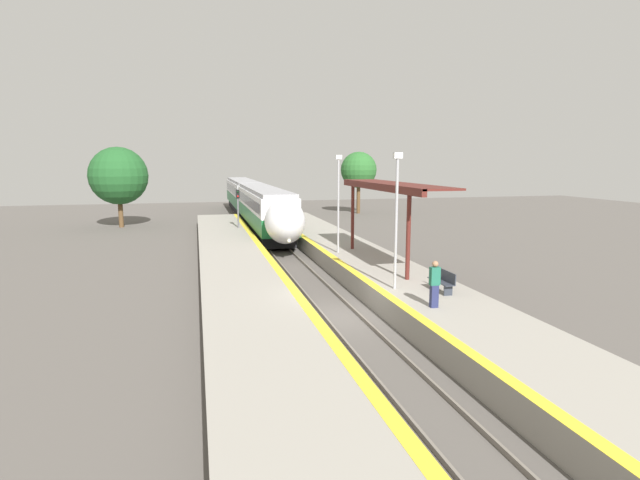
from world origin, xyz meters
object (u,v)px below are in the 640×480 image
(railway_signal, at_px, (238,209))
(train, at_px, (253,201))
(lamppost_mid, at_px, (338,198))
(platform_bench, at_px, (443,280))
(lamppost_near, at_px, (396,213))
(person_waiting, at_px, (435,283))

(railway_signal, bearing_deg, train, 77.21)
(railway_signal, relative_size, lamppost_mid, 0.71)
(platform_bench, relative_size, lamppost_mid, 0.29)
(train, xyz_separation_m, platform_bench, (4.14, -32.45, -0.87))
(platform_bench, bearing_deg, lamppost_near, 152.02)
(person_waiting, relative_size, railway_signal, 0.43)
(railway_signal, bearing_deg, person_waiting, -78.06)
(person_waiting, relative_size, lamppost_near, 0.31)
(train, relative_size, platform_bench, 25.45)
(train, distance_m, platform_bench, 32.72)
(platform_bench, xyz_separation_m, lamppost_near, (-1.73, 0.92, 2.74))
(person_waiting, relative_size, lamppost_mid, 0.31)
(person_waiting, xyz_separation_m, railway_signal, (-5.10, 24.11, 0.60))
(person_waiting, bearing_deg, railway_signal, 101.94)
(lamppost_mid, bearing_deg, platform_bench, -79.73)
(platform_bench, distance_m, lamppost_mid, 10.10)
(platform_bench, height_order, lamppost_near, lamppost_near)
(train, height_order, platform_bench, train)
(person_waiting, bearing_deg, lamppost_mid, 91.78)
(platform_bench, xyz_separation_m, lamppost_mid, (-1.73, 9.56, 2.74))
(lamppost_near, bearing_deg, train, 94.36)
(lamppost_mid, bearing_deg, train, 96.00)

